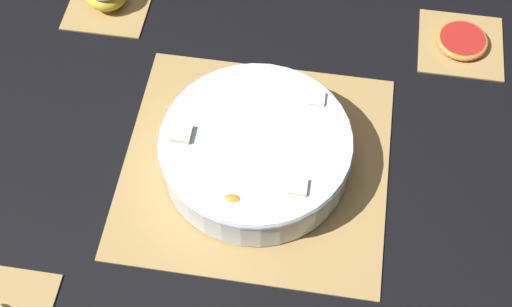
% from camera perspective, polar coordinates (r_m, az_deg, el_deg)
% --- Properties ---
extents(ground_plane, '(6.00, 6.00, 0.00)m').
position_cam_1_polar(ground_plane, '(1.11, -0.00, -0.92)').
color(ground_plane, black).
extents(bamboo_mat_center, '(0.41, 0.39, 0.01)m').
position_cam_1_polar(bamboo_mat_center, '(1.10, -0.00, -0.84)').
color(bamboo_mat_center, '#A8844C').
rests_on(bamboo_mat_center, ground_plane).
extents(coaster_mat_far_left, '(0.14, 0.14, 0.01)m').
position_cam_1_polar(coaster_mat_far_left, '(1.34, -11.66, 11.67)').
color(coaster_mat_far_left, '#A8844C').
rests_on(coaster_mat_far_left, ground_plane).
extents(coaster_mat_far_right, '(0.14, 0.14, 0.01)m').
position_cam_1_polar(coaster_mat_far_right, '(1.30, 16.07, 8.42)').
color(coaster_mat_far_right, '#A8844C').
rests_on(coaster_mat_far_right, ground_plane).
extents(fruit_salad_bowl, '(0.29, 0.29, 0.08)m').
position_cam_1_polar(fruit_salad_bowl, '(1.07, -0.02, 0.31)').
color(fruit_salad_bowl, silver).
rests_on(fruit_salad_bowl, bamboo_mat_center).
extents(grapefruit_slice, '(0.09, 0.09, 0.01)m').
position_cam_1_polar(grapefruit_slice, '(1.29, 16.16, 8.68)').
color(grapefruit_slice, '#B2231E').
rests_on(grapefruit_slice, coaster_mat_far_right).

